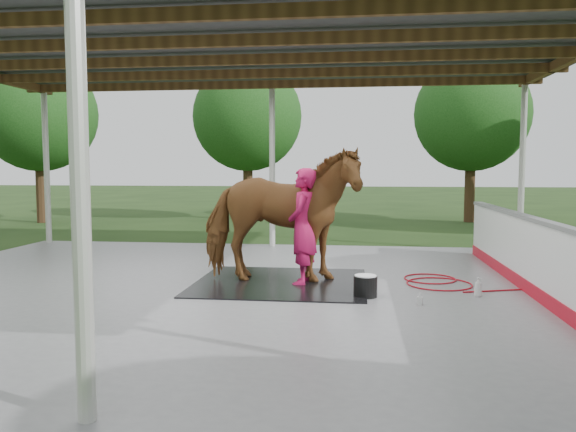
# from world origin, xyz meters

# --- Properties ---
(ground) EXTENTS (100.00, 100.00, 0.00)m
(ground) POSITION_xyz_m (0.00, 0.00, 0.00)
(ground) COLOR #1E3814
(concrete_slab) EXTENTS (12.00, 10.00, 0.05)m
(concrete_slab) POSITION_xyz_m (0.00, 0.00, 0.03)
(concrete_slab) COLOR slate
(concrete_slab) RESTS_ON ground
(pavilion_structure) EXTENTS (12.60, 10.60, 4.05)m
(pavilion_structure) POSITION_xyz_m (0.00, -0.00, 3.97)
(pavilion_structure) COLOR beige
(pavilion_structure) RESTS_ON ground
(dasher_board) EXTENTS (0.16, 8.00, 1.15)m
(dasher_board) POSITION_xyz_m (4.60, 0.00, 0.59)
(dasher_board) COLOR red
(dasher_board) RESTS_ON concrete_slab
(tree_belt) EXTENTS (28.00, 28.00, 5.80)m
(tree_belt) POSITION_xyz_m (0.30, 0.90, 3.79)
(tree_belt) COLOR #382314
(tree_belt) RESTS_ON ground
(rubber_mat) EXTENTS (2.76, 2.59, 0.02)m
(rubber_mat) POSITION_xyz_m (0.77, 0.44, 0.06)
(rubber_mat) COLOR black
(rubber_mat) RESTS_ON concrete_slab
(horse) EXTENTS (2.64, 1.30, 2.18)m
(horse) POSITION_xyz_m (0.77, 0.44, 1.16)
(horse) COLOR brown
(horse) RESTS_ON rubber_mat
(handler) EXTENTS (0.50, 0.72, 1.87)m
(handler) POSITION_xyz_m (1.13, 0.40, 0.99)
(handler) COLOR #AF124A
(handler) RESTS_ON concrete_slab
(wash_bucket) EXTENTS (0.35, 0.35, 0.32)m
(wash_bucket) POSITION_xyz_m (2.13, -0.39, 0.21)
(wash_bucket) COLOR black
(wash_bucket) RESTS_ON concrete_slab
(soap_bottle_a) EXTENTS (0.15, 0.15, 0.28)m
(soap_bottle_a) POSITION_xyz_m (3.76, -0.19, 0.19)
(soap_bottle_a) COLOR silver
(soap_bottle_a) RESTS_ON concrete_slab
(soap_bottle_b) EXTENTS (0.09, 0.09, 0.17)m
(soap_bottle_b) POSITION_xyz_m (2.87, -0.78, 0.13)
(soap_bottle_b) COLOR #338CD8
(soap_bottle_b) RESTS_ON concrete_slab
(hose_coil) EXTENTS (1.98, 1.44, 0.02)m
(hose_coil) POSITION_xyz_m (3.30, 0.77, 0.06)
(hose_coil) COLOR #A30B18
(hose_coil) RESTS_ON concrete_slab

